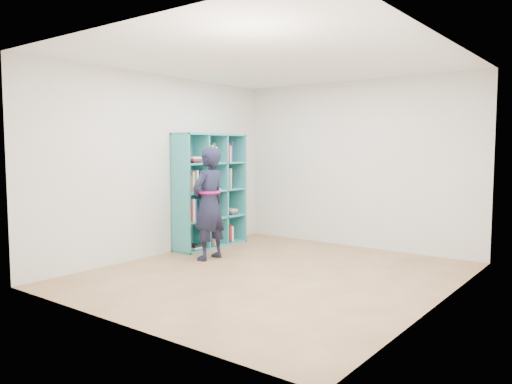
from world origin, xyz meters
The scene contains 9 objects.
floor centered at (0.00, 0.00, 0.00)m, with size 4.50×4.50×0.00m, color brown.
ceiling centered at (0.00, 0.00, 2.60)m, with size 4.50×4.50×0.00m, color white.
wall_left centered at (-2.00, 0.00, 1.30)m, with size 0.02×4.50×2.60m, color beige.
wall_right centered at (2.00, 0.00, 1.30)m, with size 0.02×4.50×2.60m, color beige.
wall_back centered at (0.00, 2.25, 1.30)m, with size 4.00×0.02×2.60m, color beige.
wall_front centered at (0.00, -2.25, 1.30)m, with size 4.00×0.02×2.60m, color beige.
bookshelf centered at (-1.83, 0.83, 0.86)m, with size 0.39×1.34×1.78m.
person centered at (-1.20, 0.15, 0.79)m, with size 0.38×0.58×1.57m.
smartphone centered at (-1.34, 0.24, 0.89)m, with size 0.01×0.10×0.12m.
Camera 1 is at (3.50, -4.94, 1.55)m, focal length 35.00 mm.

